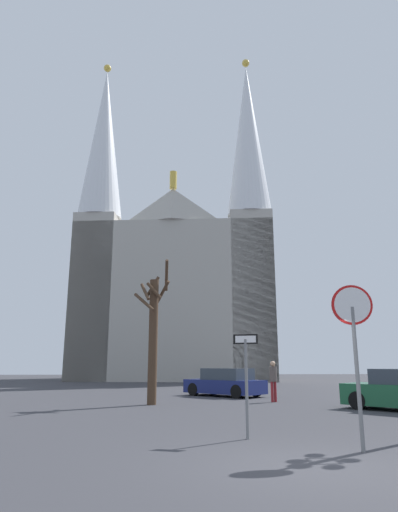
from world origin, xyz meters
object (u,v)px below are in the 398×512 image
at_px(parked_car_far_navy, 225,383).
at_px(pedestrian_walking, 273,377).
at_px(cathedral, 177,281).
at_px(one_way_arrow_sign, 246,373).
at_px(stop_sign, 354,332).
at_px(bare_tree, 153,333).

relative_size(parked_car_far_navy, pedestrian_walking, 2.42).
xyz_separation_m(cathedral, one_way_arrow_sign, (0.75, -35.37, -8.55)).
distance_m(stop_sign, one_way_arrow_sign, 2.67).
xyz_separation_m(bare_tree, parked_car_far_navy, (3.60, 4.44, -2.22)).
distance_m(bare_tree, parked_car_far_navy, 6.13).
relative_size(one_way_arrow_sign, parked_car_far_navy, 0.55).
distance_m(cathedral, one_way_arrow_sign, 36.40).
xyz_separation_m(cathedral, pedestrian_walking, (3.63, -25.93, -8.92)).
height_order(bare_tree, parked_car_far_navy, bare_tree).
bearing_deg(pedestrian_walking, parked_car_far_navy, 114.79).
bearing_deg(stop_sign, parked_car_far_navy, 92.63).
bearing_deg(parked_car_far_navy, bare_tree, -129.03).
relative_size(cathedral, pedestrian_walking, 19.52).
height_order(one_way_arrow_sign, bare_tree, bare_tree).
bearing_deg(pedestrian_walking, one_way_arrow_sign, -106.99).
xyz_separation_m(stop_sign, pedestrian_walking, (0.97, 11.09, -1.21)).
distance_m(bare_tree, pedestrian_walking, 5.62).
bearing_deg(cathedral, pedestrian_walking, -82.03).
relative_size(stop_sign, parked_car_far_navy, 0.77).
bearing_deg(cathedral, bare_tree, -93.44).
distance_m(stop_sign, parked_car_far_navy, 14.75).
height_order(bare_tree, pedestrian_walking, bare_tree).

